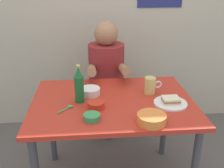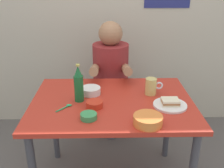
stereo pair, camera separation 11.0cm
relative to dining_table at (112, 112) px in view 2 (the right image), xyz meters
name	(u,v)px [view 2 (the right image)]	position (x,y,z in m)	size (l,w,h in m)	color
wall_back	(110,0)	(0.00, 1.05, 0.65)	(4.40, 0.09, 2.60)	#BCB299
dining_table	(112,112)	(0.00, 0.00, 0.00)	(1.10, 0.80, 0.74)	#B72D1E
stool	(110,107)	(0.00, 0.63, -0.30)	(0.34, 0.34, 0.45)	#4C4C51
person_seated	(110,67)	(0.00, 0.62, 0.12)	(0.33, 0.56, 0.72)	maroon
plate_orange	(170,105)	(0.38, -0.09, 0.10)	(0.22, 0.22, 0.01)	silver
sandwich	(170,102)	(0.38, -0.09, 0.13)	(0.11, 0.09, 0.04)	beige
beer_mug	(151,86)	(0.28, 0.09, 0.15)	(0.13, 0.08, 0.12)	#D1BC66
beer_bottle	(79,85)	(-0.22, 0.00, 0.21)	(0.06, 0.06, 0.26)	#19602D
soup_bowl_orange	(148,120)	(0.20, -0.31, 0.12)	(0.17, 0.17, 0.05)	orange
dip_bowl_green	(89,116)	(-0.15, -0.24, 0.11)	(0.10, 0.10, 0.03)	#388C4C
sauce_bowl_chili	(94,104)	(-0.12, -0.09, 0.12)	(0.11, 0.11, 0.04)	red
rice_bowl_white	(91,90)	(-0.15, 0.11, 0.12)	(0.14, 0.14, 0.05)	silver
spoon	(67,106)	(-0.30, -0.09, 0.10)	(0.09, 0.10, 0.01)	#26A559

